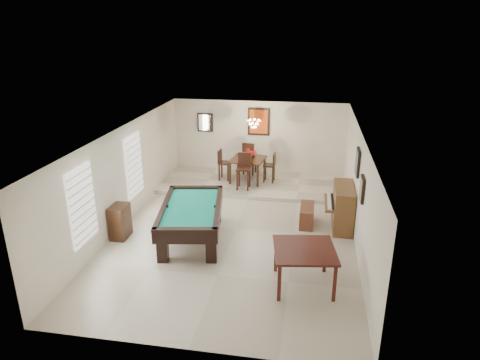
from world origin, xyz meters
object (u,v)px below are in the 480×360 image
(dining_chair_north, at_px, (250,158))
(dining_chair_east, at_px, (269,167))
(apothecary_chest, at_px, (120,222))
(dining_chair_south, at_px, (244,172))
(pool_table, at_px, (192,223))
(dining_table, at_px, (248,168))
(square_table, at_px, (304,267))
(dining_chair_west, at_px, (225,165))
(flower_vase, at_px, (248,152))
(chandelier, at_px, (254,121))
(piano_bench, at_px, (307,215))
(upright_piano, at_px, (338,207))

(dining_chair_north, distance_m, dining_chair_east, 1.03)
(apothecary_chest, distance_m, dining_chair_south, 4.38)
(pool_table, height_order, apothecary_chest, pool_table)
(dining_table, bearing_deg, square_table, -70.41)
(dining_chair_west, relative_size, dining_chair_east, 1.04)
(flower_vase, height_order, dining_chair_west, flower_vase)
(flower_vase, height_order, dining_chair_north, dining_chair_north)
(dining_chair_south, bearing_deg, flower_vase, 90.31)
(pool_table, relative_size, dining_table, 2.46)
(chandelier, bearing_deg, piano_bench, -55.12)
(piano_bench, distance_m, dining_table, 3.45)
(piano_bench, xyz_separation_m, apothecary_chest, (-4.59, -1.54, 0.17))
(piano_bench, bearing_deg, dining_table, 126.16)
(dining_table, bearing_deg, pool_table, -100.54)
(dining_chair_west, bearing_deg, dining_chair_south, -129.68)
(dining_chair_north, distance_m, dining_chair_west, 1.05)
(upright_piano, distance_m, dining_chair_north, 4.52)
(flower_vase, xyz_separation_m, dining_chair_north, (-0.04, 0.72, -0.43))
(dining_chair_east, bearing_deg, square_table, 15.76)
(upright_piano, distance_m, piano_bench, 0.85)
(dining_chair_east, bearing_deg, apothecary_chest, -34.23)
(apothecary_chest, distance_m, chandelier, 5.29)
(dining_chair_west, distance_m, chandelier, 1.85)
(upright_piano, xyz_separation_m, chandelier, (-2.60, 2.61, 1.63))
(piano_bench, bearing_deg, apothecary_chest, -161.48)
(upright_piano, xyz_separation_m, flower_vase, (-2.81, 2.78, 0.55))
(dining_chair_south, bearing_deg, chandelier, 70.20)
(dining_chair_south, height_order, dining_chair_east, dining_chair_south)
(dining_chair_north, xyz_separation_m, dining_chair_west, (-0.73, -0.75, -0.06))
(dining_chair_east, bearing_deg, piano_bench, 27.96)
(square_table, distance_m, apothecary_chest, 4.78)
(upright_piano, height_order, dining_chair_west, dining_chair_west)
(upright_piano, bearing_deg, flower_vase, 135.35)
(apothecary_chest, distance_m, flower_vase, 5.06)
(flower_vase, xyz_separation_m, dining_chair_west, (-0.77, -0.03, -0.49))
(piano_bench, bearing_deg, upright_piano, -0.59)
(chandelier, bearing_deg, flower_vase, 141.13)
(pool_table, height_order, dining_chair_north, dining_chair_north)
(flower_vase, xyz_separation_m, dining_chair_east, (0.72, 0.03, -0.51))
(upright_piano, xyz_separation_m, apothecary_chest, (-5.38, -1.53, -0.14))
(pool_table, distance_m, apothecary_chest, 1.81)
(square_table, distance_m, upright_piano, 3.00)
(flower_vase, bearing_deg, dining_chair_south, -91.05)
(dining_table, relative_size, dining_chair_east, 1.09)
(pool_table, bearing_deg, dining_chair_east, 60.84)
(square_table, bearing_deg, upright_piano, 74.64)
(pool_table, xyz_separation_m, dining_chair_north, (0.73, 4.84, 0.25))
(upright_piano, relative_size, apothecary_chest, 1.58)
(dining_chair_north, relative_size, dining_chair_east, 1.17)
(dining_chair_north, bearing_deg, pool_table, 89.14)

